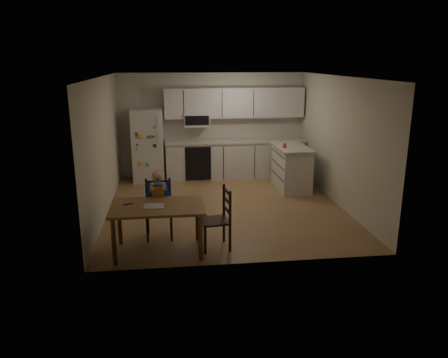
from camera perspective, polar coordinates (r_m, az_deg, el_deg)
name	(u,v)px	position (r m, az deg, el deg)	size (l,w,h in m)	color
room	(222,140)	(8.77, -0.29, 5.16)	(4.52, 5.01, 2.51)	olive
refrigerator	(148,145)	(10.44, -9.90, 4.36)	(0.72, 0.70, 1.70)	silver
kitchen_run	(234,142)	(10.62, 1.27, 4.92)	(3.37, 0.62, 2.15)	silver
kitchen_island	(291,167)	(9.82, 8.78, 1.51)	(0.68, 1.30, 0.96)	silver
red_cup	(285,145)	(9.53, 7.94, 4.36)	(0.08, 0.08, 0.10)	#E03349
dining_table	(158,212)	(6.51, -8.66, -4.27)	(1.37, 0.88, 0.73)	brown
napkin	(154,206)	(6.44, -9.14, -3.53)	(0.29, 0.25, 0.01)	#B0B0B5
toddler_spoon	(127,204)	(6.60, -12.51, -3.21)	(0.02, 0.02, 0.12)	#1A29BB
chair_booster	(158,197)	(7.09, -8.57, -2.35)	(0.42, 0.42, 1.11)	black
chair_side	(221,214)	(6.64, -0.42, -4.61)	(0.47, 0.47, 0.95)	black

